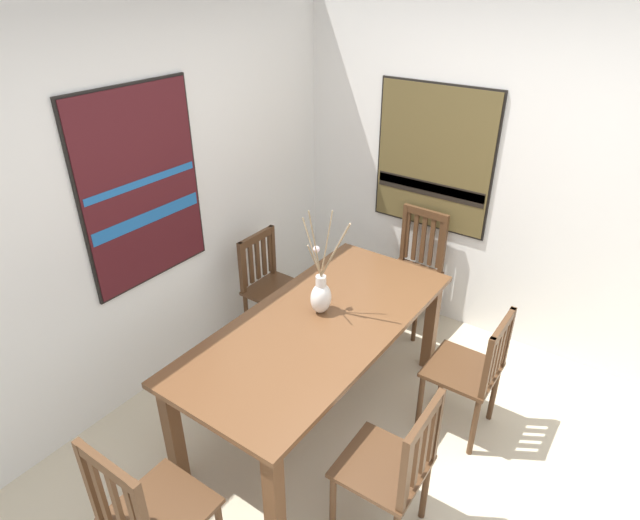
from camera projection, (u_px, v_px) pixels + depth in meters
ground_plane at (382, 482)px, 3.18m from camera, size 6.40×6.40×0.03m
wall_back at (144, 201)px, 3.46m from camera, size 6.40×0.12×2.70m
wall_side at (520, 177)px, 3.84m from camera, size 0.12×6.40×2.70m
dining_table at (319, 337)px, 3.31m from camera, size 1.96×0.90×0.78m
centerpiece_vase at (321, 294)px, 3.30m from camera, size 0.22×0.33×0.72m
chair_0 at (150, 514)px, 2.43m from camera, size 0.43×0.43×0.98m
chair_1 at (393, 467)px, 2.66m from camera, size 0.43×0.43×0.93m
chair_2 at (472, 370)px, 3.31m from camera, size 0.42×0.42×0.90m
chair_3 at (414, 267)px, 4.37m from camera, size 0.44×0.44×0.99m
chair_4 at (272, 285)px, 4.18m from camera, size 0.42×0.42×0.90m
painting_on_back_wall at (141, 188)px, 3.33m from camera, size 0.88×0.05×1.27m
painting_on_side_wall at (434, 159)px, 4.11m from camera, size 0.05×0.96×1.14m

